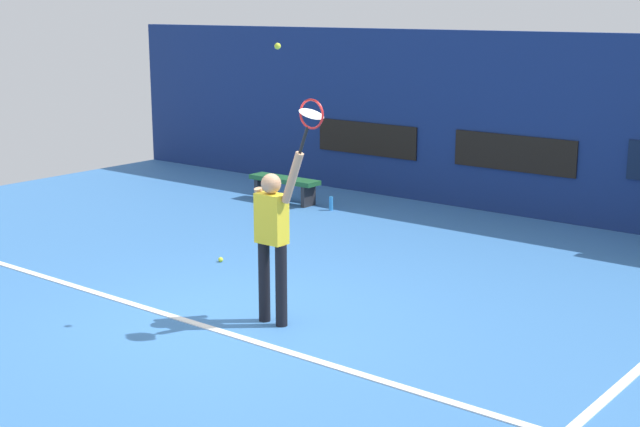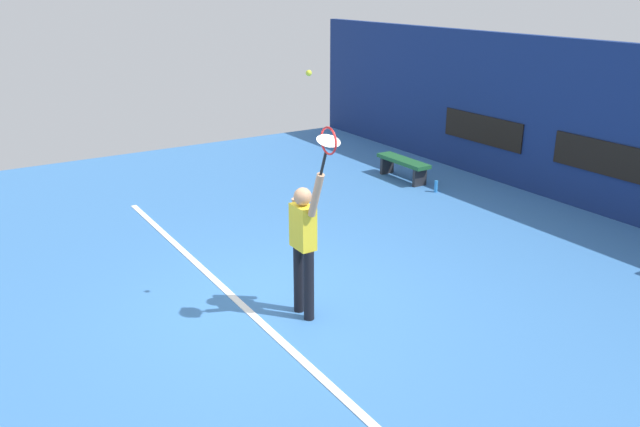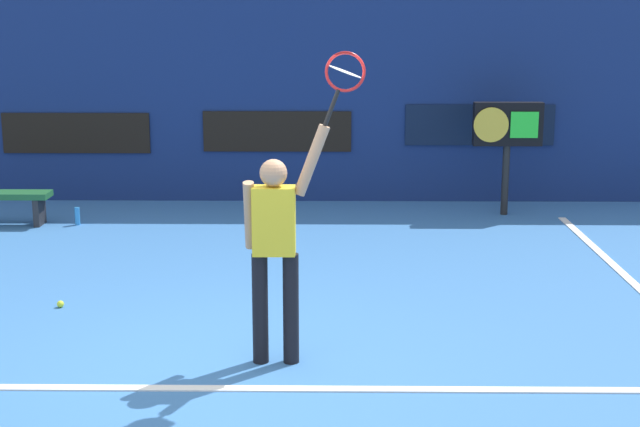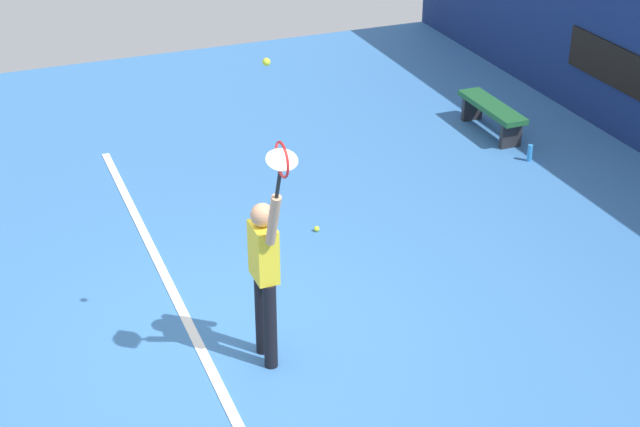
# 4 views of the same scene
# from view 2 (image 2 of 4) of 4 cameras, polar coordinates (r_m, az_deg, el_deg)

# --- Properties ---
(ground_plane) EXTENTS (18.00, 18.00, 0.00)m
(ground_plane) POSITION_cam_2_polar(r_m,az_deg,el_deg) (8.48, -3.63, -8.23)
(ground_plane) COLOR #3870B2
(back_wall) EXTENTS (18.00, 0.20, 3.04)m
(back_wall) POSITION_cam_2_polar(r_m,az_deg,el_deg) (12.45, 24.68, 6.57)
(back_wall) COLOR navy
(back_wall) RESTS_ON ground_plane
(sponsor_banner_center) EXTENTS (2.20, 0.03, 0.60)m
(sponsor_banner_center) POSITION_cam_2_polar(r_m,az_deg,el_deg) (12.45, 24.07, 4.46)
(sponsor_banner_center) COLOR black
(sponsor_banner_portside) EXTENTS (2.20, 0.03, 0.60)m
(sponsor_banner_portside) POSITION_cam_2_polar(r_m,az_deg,el_deg) (14.28, 14.16, 7.24)
(sponsor_banner_portside) COLOR black
(court_baseline) EXTENTS (10.00, 0.10, 0.01)m
(court_baseline) POSITION_cam_2_polar(r_m,az_deg,el_deg) (8.32, -6.06, -8.85)
(court_baseline) COLOR white
(court_baseline) RESTS_ON ground_plane
(tennis_player) EXTENTS (0.69, 0.31, 1.97)m
(tennis_player) POSITION_cam_2_polar(r_m,az_deg,el_deg) (7.85, -1.45, -2.45)
(tennis_player) COLOR black
(tennis_player) RESTS_ON ground_plane
(tennis_racket) EXTENTS (0.40, 0.27, 0.62)m
(tennis_racket) POSITION_cam_2_polar(r_m,az_deg,el_deg) (7.00, 0.71, 6.22)
(tennis_racket) COLOR black
(tennis_ball) EXTENTS (0.07, 0.07, 0.07)m
(tennis_ball) POSITION_cam_2_polar(r_m,az_deg,el_deg) (7.30, -1.00, 12.34)
(tennis_ball) COLOR #CCE033
(court_bench) EXTENTS (1.40, 0.36, 0.45)m
(court_bench) POSITION_cam_2_polar(r_m,az_deg,el_deg) (13.85, 7.37, 4.36)
(court_bench) COLOR #1E592D
(court_bench) RESTS_ON ground_plane
(water_bottle) EXTENTS (0.07, 0.07, 0.24)m
(water_bottle) POSITION_cam_2_polar(r_m,az_deg,el_deg) (13.15, 10.24, 2.38)
(water_bottle) COLOR #338CD8
(water_bottle) RESTS_ON ground_plane
(spare_ball) EXTENTS (0.07, 0.07, 0.07)m
(spare_ball) POSITION_cam_2_polar(r_m,az_deg,el_deg) (10.61, -1.06, -2.06)
(spare_ball) COLOR #CCE033
(spare_ball) RESTS_ON ground_plane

